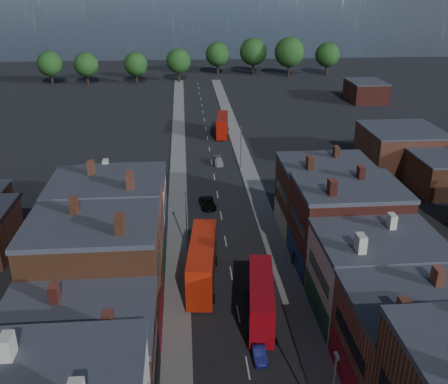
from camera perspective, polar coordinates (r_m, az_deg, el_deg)
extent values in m
cube|color=gray|center=(83.79, -5.29, 0.13)|extent=(3.00, 200.00, 0.12)
cube|color=gray|center=(84.57, 3.55, 0.41)|extent=(3.00, 200.00, 0.12)
cube|color=slate|center=(38.07, 12.75, -17.81)|extent=(0.25, 0.70, 0.25)
cylinder|color=slate|center=(63.95, -4.32, -3.54)|extent=(0.16, 0.16, 8.00)
cube|color=slate|center=(62.27, -4.43, -0.24)|extent=(0.25, 0.70, 0.25)
cylinder|color=slate|center=(92.35, 1.94, 5.03)|extent=(0.16, 0.16, 8.00)
cube|color=slate|center=(91.19, 1.98, 7.42)|extent=(0.25, 0.70, 0.25)
cube|color=red|center=(57.66, -2.48, -7.99)|extent=(4.03, 12.49, 4.91)
cube|color=black|center=(58.15, -2.47, -8.79)|extent=(3.99, 11.52, 1.00)
cube|color=black|center=(57.06, -2.50, -6.98)|extent=(3.99, 11.52, 1.00)
cylinder|color=black|center=(55.73, -4.16, -12.06)|extent=(0.45, 1.14, 1.12)
cylinder|color=black|center=(55.55, -1.23, -12.12)|extent=(0.45, 1.14, 1.12)
cylinder|color=black|center=(62.29, -3.52, -7.90)|extent=(0.45, 1.14, 1.12)
cylinder|color=black|center=(62.13, -0.93, -7.95)|extent=(0.45, 1.14, 1.12)
cube|color=red|center=(52.45, 4.25, -12.06)|extent=(3.72, 10.77, 4.22)
cube|color=black|center=(52.92, 4.22, -12.78)|extent=(3.67, 9.94, 0.86)
cube|color=black|center=(51.88, 4.28, -11.14)|extent=(3.67, 9.94, 0.86)
cylinder|color=black|center=(50.91, 2.87, -16.03)|extent=(0.41, 0.99, 0.96)
cylinder|color=black|center=(50.99, 5.67, -16.06)|extent=(0.41, 0.99, 0.96)
cylinder|color=black|center=(56.31, 2.87, -11.70)|extent=(0.41, 0.99, 0.96)
cylinder|color=black|center=(56.39, 5.36, -11.73)|extent=(0.41, 0.99, 0.96)
cube|color=#981206|center=(113.68, -0.19, 7.68)|extent=(3.50, 10.61, 4.16)
cube|color=black|center=(113.90, -0.19, 7.29)|extent=(3.46, 9.79, 0.85)
cube|color=black|center=(113.42, -0.19, 8.16)|extent=(3.46, 9.79, 0.85)
cylinder|color=black|center=(111.07, -0.85, 6.26)|extent=(0.39, 0.97, 0.95)
cylinder|color=black|center=(110.99, 0.37, 6.25)|extent=(0.39, 0.97, 0.95)
cylinder|color=black|center=(117.45, -0.71, 7.20)|extent=(0.39, 0.97, 0.95)
cylinder|color=black|center=(117.38, 0.45, 7.19)|extent=(0.39, 0.97, 0.95)
imported|color=navy|center=(48.95, 4.00, -17.79)|extent=(1.36, 3.57, 1.16)
imported|color=black|center=(77.45, -1.87, -1.28)|extent=(2.69, 4.96, 1.32)
imported|color=#BABABA|center=(95.64, -0.65, 3.53)|extent=(1.81, 4.17, 1.20)
imported|color=#5E5B51|center=(62.67, 7.79, -7.36)|extent=(0.62, 1.14, 1.86)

